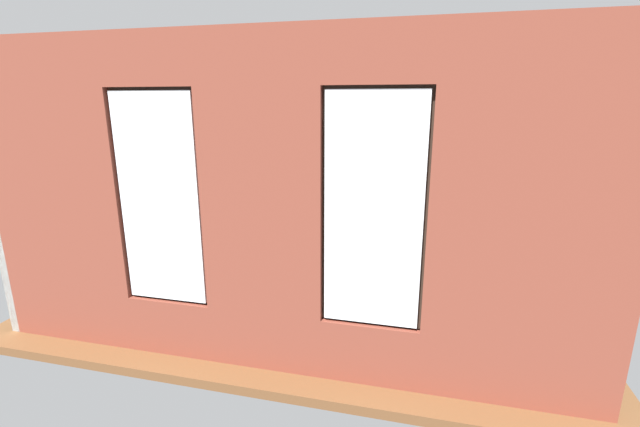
{
  "coord_description": "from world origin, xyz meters",
  "views": [
    {
      "loc": [
        -1.41,
        6.17,
        2.56
      ],
      "look_at": [
        -0.0,
        0.4,
        1.0
      ],
      "focal_mm": 24.0,
      "sensor_mm": 36.0,
      "label": 1
    }
  ],
  "objects_px": {
    "tv_flatscreen": "(170,200)",
    "cup_ceramic": "(293,244)",
    "remote_black": "(323,245)",
    "couch_by_window": "(245,301)",
    "table_plant_small": "(313,237)",
    "coffee_table": "(323,249)",
    "media_console": "(173,238)",
    "candle_jar": "(350,241)",
    "potted_plant_foreground_right": "(235,192)",
    "couch_left": "(495,282)",
    "potted_plant_by_left_couch": "(456,243)",
    "potted_plant_between_couches": "(369,288)",
    "potted_plant_corner_far_left": "(537,303)"
  },
  "relations": [
    {
      "from": "tv_flatscreen",
      "to": "candle_jar",
      "type": "bearing_deg",
      "value": 176.77
    },
    {
      "from": "coffee_table",
      "to": "potted_plant_by_left_couch",
      "type": "height_order",
      "value": "potted_plant_by_left_couch"
    },
    {
      "from": "couch_left",
      "to": "potted_plant_between_couches",
      "type": "height_order",
      "value": "potted_plant_between_couches"
    },
    {
      "from": "coffee_table",
      "to": "tv_flatscreen",
      "type": "relative_size",
      "value": 1.21
    },
    {
      "from": "cup_ceramic",
      "to": "couch_left",
      "type": "bearing_deg",
      "value": 172.04
    },
    {
      "from": "coffee_table",
      "to": "candle_jar",
      "type": "xyz_separation_m",
      "value": [
        -0.39,
        -0.14,
        0.11
      ]
    },
    {
      "from": "candle_jar",
      "to": "table_plant_small",
      "type": "xyz_separation_m",
      "value": [
        0.57,
        0.04,
        0.04
      ]
    },
    {
      "from": "potted_plant_corner_far_left",
      "to": "candle_jar",
      "type": "bearing_deg",
      "value": -42.87
    },
    {
      "from": "couch_left",
      "to": "tv_flatscreen",
      "type": "xyz_separation_m",
      "value": [
        5.12,
        -0.82,
        0.62
      ]
    },
    {
      "from": "potted_plant_by_left_couch",
      "to": "potted_plant_corner_far_left",
      "type": "distance_m",
      "value": 2.84
    },
    {
      "from": "tv_flatscreen",
      "to": "couch_left",
      "type": "bearing_deg",
      "value": 170.85
    },
    {
      "from": "couch_by_window",
      "to": "table_plant_small",
      "type": "distance_m",
      "value": 1.89
    },
    {
      "from": "remote_black",
      "to": "potted_plant_by_left_couch",
      "type": "distance_m",
      "value": 2.18
    },
    {
      "from": "couch_left",
      "to": "media_console",
      "type": "xyz_separation_m",
      "value": [
        5.12,
        -0.82,
        -0.05
      ]
    },
    {
      "from": "tv_flatscreen",
      "to": "cup_ceramic",
      "type": "bearing_deg",
      "value": 169.43
    },
    {
      "from": "cup_ceramic",
      "to": "media_console",
      "type": "height_order",
      "value": "media_console"
    },
    {
      "from": "cup_ceramic",
      "to": "candle_jar",
      "type": "distance_m",
      "value": 0.86
    },
    {
      "from": "couch_left",
      "to": "candle_jar",
      "type": "height_order",
      "value": "couch_left"
    },
    {
      "from": "couch_left",
      "to": "candle_jar",
      "type": "distance_m",
      "value": 2.1
    },
    {
      "from": "candle_jar",
      "to": "potted_plant_between_couches",
      "type": "distance_m",
      "value": 1.9
    },
    {
      "from": "cup_ceramic",
      "to": "potted_plant_foreground_right",
      "type": "bearing_deg",
      "value": -49.15
    },
    {
      "from": "couch_by_window",
      "to": "potted_plant_foreground_right",
      "type": "height_order",
      "value": "potted_plant_foreground_right"
    },
    {
      "from": "media_console",
      "to": "couch_by_window",
      "type": "bearing_deg",
      "value": 137.26
    },
    {
      "from": "couch_by_window",
      "to": "candle_jar",
      "type": "height_order",
      "value": "couch_by_window"
    },
    {
      "from": "remote_black",
      "to": "potted_plant_by_left_couch",
      "type": "xyz_separation_m",
      "value": [
        -1.98,
        -0.91,
        -0.11
      ]
    },
    {
      "from": "remote_black",
      "to": "tv_flatscreen",
      "type": "height_order",
      "value": "tv_flatscreen"
    },
    {
      "from": "candle_jar",
      "to": "potted_plant_corner_far_left",
      "type": "xyz_separation_m",
      "value": [
        -2.14,
        1.99,
        0.2
      ]
    },
    {
      "from": "cup_ceramic",
      "to": "media_console",
      "type": "xyz_separation_m",
      "value": [
        2.31,
        -0.43,
        -0.22
      ]
    },
    {
      "from": "couch_left",
      "to": "coffee_table",
      "type": "relative_size",
      "value": 1.36
    },
    {
      "from": "candle_jar",
      "to": "potted_plant_foreground_right",
      "type": "bearing_deg",
      "value": -36.17
    },
    {
      "from": "media_console",
      "to": "potted_plant_between_couches",
      "type": "relative_size",
      "value": 1.05
    },
    {
      "from": "remote_black",
      "to": "potted_plant_by_left_couch",
      "type": "relative_size",
      "value": 0.3
    },
    {
      "from": "coffee_table",
      "to": "media_console",
      "type": "bearing_deg",
      "value": -6.48
    },
    {
      "from": "potted_plant_by_left_couch",
      "to": "potted_plant_foreground_right",
      "type": "bearing_deg",
      "value": -16.31
    },
    {
      "from": "candle_jar",
      "to": "potted_plant_corner_far_left",
      "type": "distance_m",
      "value": 2.93
    },
    {
      "from": "couch_left",
      "to": "potted_plant_corner_far_left",
      "type": "relative_size",
      "value": 1.85
    },
    {
      "from": "remote_black",
      "to": "tv_flatscreen",
      "type": "relative_size",
      "value": 0.15
    },
    {
      "from": "potted_plant_between_couches",
      "to": "potted_plant_foreground_right",
      "type": "bearing_deg",
      "value": -49.33
    },
    {
      "from": "candle_jar",
      "to": "media_console",
      "type": "distance_m",
      "value": 3.14
    },
    {
      "from": "potted_plant_foreground_right",
      "to": "media_console",
      "type": "bearing_deg",
      "value": 80.88
    },
    {
      "from": "couch_left",
      "to": "remote_black",
      "type": "relative_size",
      "value": 11.43
    },
    {
      "from": "couch_by_window",
      "to": "candle_jar",
      "type": "distance_m",
      "value": 2.1
    },
    {
      "from": "couch_by_window",
      "to": "coffee_table",
      "type": "relative_size",
      "value": 1.35
    },
    {
      "from": "couch_left",
      "to": "coffee_table",
      "type": "xyz_separation_m",
      "value": [
        2.38,
        -0.51,
        0.07
      ]
    },
    {
      "from": "remote_black",
      "to": "media_console",
      "type": "xyz_separation_m",
      "value": [
        2.74,
        -0.31,
        -0.19
      ]
    },
    {
      "from": "couch_left",
      "to": "table_plant_small",
      "type": "bearing_deg",
      "value": -103.41
    },
    {
      "from": "couch_by_window",
      "to": "potted_plant_corner_far_left",
      "type": "relative_size",
      "value": 1.83
    },
    {
      "from": "potted_plant_foreground_right",
      "to": "potted_plant_corner_far_left",
      "type": "xyz_separation_m",
      "value": [
        -4.96,
        4.05,
        -0.01
      ]
    },
    {
      "from": "potted_plant_corner_far_left",
      "to": "potted_plant_between_couches",
      "type": "bearing_deg",
      "value": -5.56
    },
    {
      "from": "potted_plant_foreground_right",
      "to": "cup_ceramic",
      "type": "bearing_deg",
      "value": 130.85
    }
  ]
}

